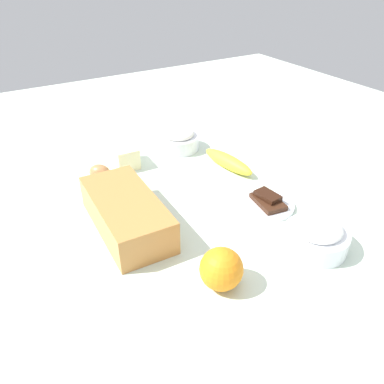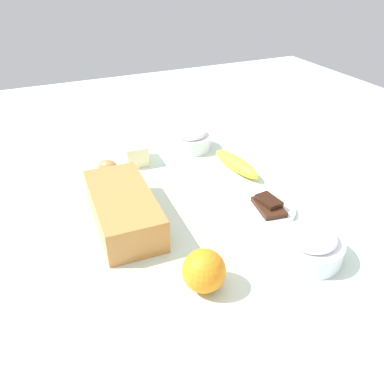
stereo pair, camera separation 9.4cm
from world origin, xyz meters
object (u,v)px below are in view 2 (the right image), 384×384
object	(u,v)px
chocolate_plate	(268,208)
butter_block	(135,153)
loaf_pan	(124,209)
flour_bowl	(190,139)
banana	(236,164)
orange_fruit	(204,271)
egg_near_butter	(108,167)
sugar_bowl	(310,245)

from	to	relation	value
chocolate_plate	butter_block	bearing A→B (deg)	29.41
loaf_pan	flour_bowl	distance (m)	0.43
banana	chocolate_plate	distance (m)	0.22
orange_fruit	egg_near_butter	xyz separation A→B (m)	(0.50, 0.06, -0.02)
loaf_pan	egg_near_butter	xyz separation A→B (m)	(0.25, -0.02, -0.02)
butter_block	banana	bearing A→B (deg)	-123.97
orange_fruit	chocolate_plate	bearing A→B (deg)	-57.87
sugar_bowl	butter_block	xyz separation A→B (m)	(0.56, 0.20, -0.00)
flour_bowl	egg_near_butter	bearing A→B (deg)	101.30
flour_bowl	chocolate_plate	distance (m)	0.40
orange_fruit	egg_near_butter	size ratio (longest dim) A/B	1.39
flour_bowl	chocolate_plate	size ratio (longest dim) A/B	0.99
sugar_bowl	banana	bearing A→B (deg)	-7.27
butter_block	chocolate_plate	distance (m)	0.44
loaf_pan	sugar_bowl	xyz separation A→B (m)	(-0.27, -0.32, -0.01)
sugar_bowl	butter_block	bearing A→B (deg)	19.88
flour_bowl	sugar_bowl	distance (m)	0.57
flour_bowl	butter_block	distance (m)	0.19
sugar_bowl	banana	world-z (taller)	sugar_bowl
sugar_bowl	loaf_pan	bearing A→B (deg)	49.44
sugar_bowl	banana	xyz separation A→B (m)	(0.39, -0.05, -0.01)
sugar_bowl	chocolate_plate	size ratio (longest dim) A/B	1.05
sugar_bowl	chocolate_plate	bearing A→B (deg)	-5.38
loaf_pan	orange_fruit	size ratio (longest dim) A/B	3.43
loaf_pan	sugar_bowl	world-z (taller)	loaf_pan
sugar_bowl	butter_block	distance (m)	0.59
flour_bowl	banana	world-z (taller)	flour_bowl
loaf_pan	chocolate_plate	xyz separation A→B (m)	(-0.10, -0.33, -0.03)
orange_fruit	butter_block	xyz separation A→B (m)	(0.54, -0.03, -0.01)
loaf_pan	flour_bowl	size ratio (longest dim) A/B	2.21
orange_fruit	egg_near_butter	bearing A→B (deg)	6.72
orange_fruit	butter_block	bearing A→B (deg)	-3.44
butter_block	chocolate_plate	size ratio (longest dim) A/B	0.69
loaf_pan	banana	xyz separation A→B (m)	(0.12, -0.36, -0.02)
flour_bowl	butter_block	size ratio (longest dim) A/B	1.43
banana	chocolate_plate	bearing A→B (deg)	171.25
sugar_bowl	flour_bowl	bearing A→B (deg)	1.27
egg_near_butter	loaf_pan	bearing A→B (deg)	174.91
loaf_pan	butter_block	size ratio (longest dim) A/B	3.17
sugar_bowl	orange_fruit	world-z (taller)	orange_fruit
loaf_pan	flour_bowl	xyz separation A→B (m)	(0.30, -0.30, -0.01)
orange_fruit	butter_block	world-z (taller)	orange_fruit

